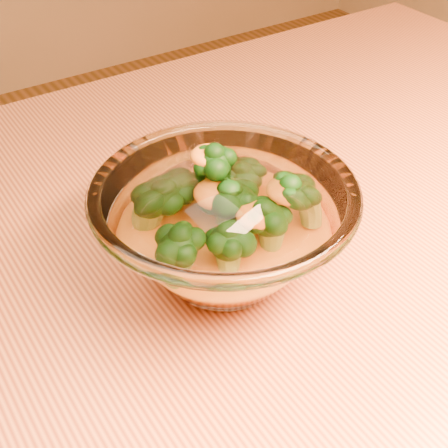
# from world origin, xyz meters

# --- Properties ---
(table) EXTENTS (1.20, 0.80, 0.75)m
(table) POSITION_xyz_m (0.00, 0.00, 0.65)
(table) COLOR #B86837
(table) RESTS_ON ground
(glass_bowl) EXTENTS (0.21, 0.21, 0.09)m
(glass_bowl) POSITION_xyz_m (-0.00, 0.00, 0.80)
(glass_bowl) COLOR white
(glass_bowl) RESTS_ON table
(cheese_sauce) EXTENTS (0.12, 0.12, 0.03)m
(cheese_sauce) POSITION_xyz_m (-0.00, 0.00, 0.78)
(cheese_sauce) COLOR orange
(cheese_sauce) RESTS_ON glass_bowl
(broccoli_heap) EXTENTS (0.14, 0.11, 0.08)m
(broccoli_heap) POSITION_xyz_m (-0.00, 0.01, 0.81)
(broccoli_heap) COLOR black
(broccoli_heap) RESTS_ON cheese_sauce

